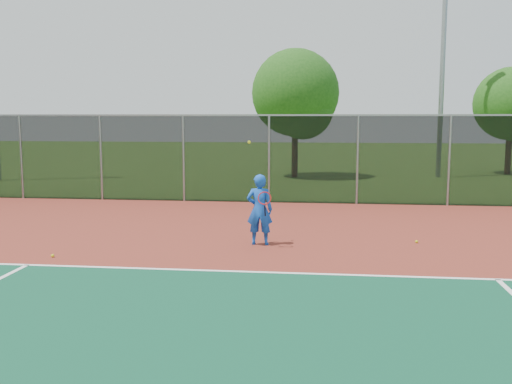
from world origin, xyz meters
The scene contains 8 objects.
ground centered at (0.00, 0.00, 0.00)m, with size 120.00×120.00×0.00m, color #38631C.
court_apron centered at (0.00, 2.00, 0.01)m, with size 30.00×20.00×0.02m, color maroon.
fence_back centered at (0.00, 12.00, 1.56)m, with size 30.00×0.06×3.03m.
tennis_player centered at (-2.61, 5.40, 0.84)m, with size 0.60×0.61×2.40m.
practice_ball_0 centered at (1.04, 5.97, 0.06)m, with size 0.07×0.07×0.07m, color #CAD018.
practice_ball_4 centered at (-6.80, 3.68, 0.06)m, with size 0.07×0.07×0.07m, color #CAD018.
floodlight_n centered at (4.55, 21.53, 6.65)m, with size 0.90×0.40×11.77m.
tree_back_left centered at (-2.44, 20.71, 3.94)m, with size 4.27×4.27×6.28m.
Camera 1 is at (-1.20, -7.46, 2.95)m, focal length 40.00 mm.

